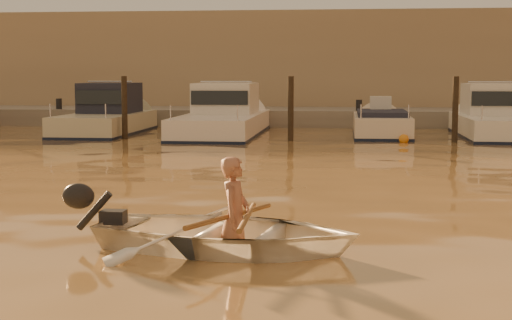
# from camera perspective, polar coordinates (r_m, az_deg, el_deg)

# --- Properties ---
(ground_plane) EXTENTS (160.00, 160.00, 0.00)m
(ground_plane) POSITION_cam_1_polar(r_m,az_deg,el_deg) (10.80, -1.60, -4.85)
(ground_plane) COLOR olive
(ground_plane) RESTS_ON ground
(dinghy) EXTENTS (3.49, 2.74, 0.65)m
(dinghy) POSITION_cam_1_polar(r_m,az_deg,el_deg) (9.33, -2.12, -5.34)
(dinghy) COLOR white
(dinghy) RESTS_ON ground_plane
(person) EXTENTS (0.42, 0.57, 1.42)m
(person) POSITION_cam_1_polar(r_m,az_deg,el_deg) (9.26, -1.53, -4.15)
(person) COLOR #A16850
(person) RESTS_ON dinghy
(outboard_motor) EXTENTS (0.95, 0.54, 0.70)m
(outboard_motor) POSITION_cam_1_polar(r_m,az_deg,el_deg) (9.88, -10.44, -4.36)
(outboard_motor) COLOR black
(outboard_motor) RESTS_ON dinghy
(oar_port) EXTENTS (0.15, 2.10, 0.13)m
(oar_port) POSITION_cam_1_polar(r_m,az_deg,el_deg) (9.21, -0.64, -4.14)
(oar_port) COLOR brown
(oar_port) RESTS_ON dinghy
(oar_starboard) EXTENTS (0.76, 2.00, 0.13)m
(oar_starboard) POSITION_cam_1_polar(r_m,az_deg,el_deg) (9.27, -1.83, -4.07)
(oar_starboard) COLOR brown
(oar_starboard) RESTS_ON dinghy
(moored_boat_1) EXTENTS (2.24, 6.66, 1.75)m
(moored_boat_1) POSITION_cam_1_polar(r_m,az_deg,el_deg) (27.81, -10.90, 3.20)
(moored_boat_1) COLOR beige
(moored_boat_1) RESTS_ON ground_plane
(moored_boat_2) EXTENTS (2.51, 8.33, 1.75)m
(moored_boat_2) POSITION_cam_1_polar(r_m,az_deg,el_deg) (26.86, -2.43, 3.20)
(moored_boat_2) COLOR white
(moored_boat_2) RESTS_ON ground_plane
(moored_boat_3) EXTENTS (1.81, 5.32, 0.95)m
(moored_boat_3) POSITION_cam_1_polar(r_m,az_deg,el_deg) (26.58, 9.10, 2.23)
(moored_boat_3) COLOR #F0DEC9
(moored_boat_3) RESTS_ON ground_plane
(moored_boat_4) EXTENTS (2.16, 6.69, 1.75)m
(moored_boat_4) POSITION_cam_1_polar(r_m,az_deg,el_deg) (26.97, 16.91, 2.94)
(moored_boat_4) COLOR white
(moored_boat_4) RESTS_ON ground_plane
(piling_1) EXTENTS (0.18, 0.18, 2.20)m
(piling_1) POSITION_cam_1_polar(r_m,az_deg,el_deg) (25.31, -9.54, 3.55)
(piling_1) COLOR #2D2319
(piling_1) RESTS_ON ground_plane
(piling_2) EXTENTS (0.18, 0.18, 2.20)m
(piling_2) POSITION_cam_1_polar(r_m,az_deg,el_deg) (24.38, 2.54, 3.52)
(piling_2) COLOR #2D2319
(piling_2) RESTS_ON ground_plane
(piling_3) EXTENTS (0.18, 0.18, 2.20)m
(piling_3) POSITION_cam_1_polar(r_m,az_deg,el_deg) (24.54, 14.29, 3.35)
(piling_3) COLOR #2D2319
(piling_3) RESTS_ON ground_plane
(fender_b) EXTENTS (0.30, 0.30, 0.30)m
(fender_b) POSITION_cam_1_polar(r_m,az_deg,el_deg) (26.03, -12.74, 1.79)
(fender_b) COLOR orange
(fender_b) RESTS_ON ground_plane
(fender_c) EXTENTS (0.30, 0.30, 0.30)m
(fender_c) POSITION_cam_1_polar(r_m,az_deg,el_deg) (23.23, -1.69, 1.41)
(fender_c) COLOR white
(fender_c) RESTS_ON ground_plane
(fender_d) EXTENTS (0.30, 0.30, 0.30)m
(fender_d) POSITION_cam_1_polar(r_m,az_deg,el_deg) (24.21, 10.70, 1.50)
(fender_d) COLOR orange
(fender_d) RESTS_ON ground_plane
(quay) EXTENTS (52.00, 4.00, 1.00)m
(quay) POSITION_cam_1_polar(r_m,az_deg,el_deg) (32.08, 3.86, 2.85)
(quay) COLOR gray
(quay) RESTS_ON ground_plane
(waterfront_building) EXTENTS (46.00, 7.00, 4.80)m
(waterfront_building) POSITION_cam_1_polar(r_m,az_deg,el_deg) (37.52, 4.29, 6.79)
(waterfront_building) COLOR #9E8466
(waterfront_building) RESTS_ON quay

